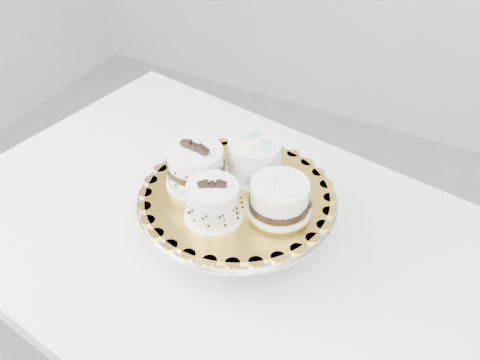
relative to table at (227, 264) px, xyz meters
The scene contains 7 objects.
table is the anchor object (origin of this frame).
cake_stand 0.15m from the table, 14.83° to the left, with size 0.37×0.37×0.10m.
cake_board 0.19m from the table, 14.83° to the left, with size 0.34×0.34×0.01m, color gold.
cake_swirl 0.23m from the table, 79.65° to the right, with size 0.12×0.12×0.08m.
cake_banded 0.23m from the table, behind, with size 0.11×0.11×0.09m.
cake_dots 0.24m from the table, 74.85° to the left, with size 0.13×0.13×0.07m.
cake_ribbon 0.24m from the table, ahead, with size 0.12×0.12×0.06m.
Camera 1 is at (0.31, -0.62, 1.57)m, focal length 45.00 mm.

